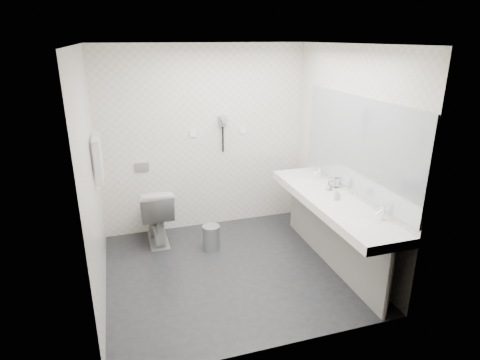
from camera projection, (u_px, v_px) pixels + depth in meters
name	position (u px, v px, depth m)	size (l,w,h in m)	color
floor	(232.00, 270.00, 4.69)	(2.80, 2.80, 0.00)	#232428
ceiling	(230.00, 44.00, 3.85)	(2.80, 2.80, 0.00)	white
wall_back	(204.00, 140.00, 5.44)	(2.80, 2.80, 0.00)	white
wall_front	(277.00, 218.00, 3.10)	(2.80, 2.80, 0.00)	white
wall_left	(91.00, 181.00, 3.88)	(2.60, 2.60, 0.00)	white
wall_right	(347.00, 157.00, 4.66)	(2.60, 2.60, 0.00)	white
vanity_counter	(331.00, 202.00, 4.56)	(0.55, 2.20, 0.10)	white
vanity_panel	(330.00, 235.00, 4.71)	(0.03, 2.15, 0.75)	gray
vanity_post_near	(388.00, 284.00, 3.78)	(0.06, 0.06, 0.75)	silver
vanity_post_far	(295.00, 202.00, 5.65)	(0.06, 0.06, 0.75)	silver
mirror	(357.00, 145.00, 4.41)	(0.02, 2.20, 1.05)	#B2BCC6
basin_near	(365.00, 223.00, 3.96)	(0.40, 0.31, 0.05)	white
basin_far	(306.00, 181.00, 5.13)	(0.40, 0.31, 0.05)	white
faucet_near	(383.00, 212.00, 3.98)	(0.04, 0.04, 0.15)	silver
faucet_far	(320.00, 173.00, 5.15)	(0.04, 0.04, 0.15)	silver
soap_bottle_a	(337.00, 195.00, 4.49)	(0.05, 0.05, 0.10)	white
soap_bottle_b	(329.00, 186.00, 4.77)	(0.08, 0.08, 0.10)	white
soap_bottle_c	(336.00, 195.00, 4.47)	(0.04, 0.04, 0.12)	white
glass_left	(330.00, 186.00, 4.76)	(0.06, 0.06, 0.11)	silver
glass_right	(336.00, 183.00, 4.84)	(0.06, 0.06, 0.12)	silver
toilet	(156.00, 214.00, 5.25)	(0.43, 0.76, 0.77)	white
flush_plate	(142.00, 167.00, 5.29)	(0.18, 0.02, 0.12)	#B2B5BA
pedal_bin	(211.00, 238.00, 5.11)	(0.22, 0.22, 0.31)	#B2B5BA
bin_lid	(211.00, 227.00, 5.05)	(0.22, 0.22, 0.01)	#B2B5BA
towel_rail	(95.00, 138.00, 4.29)	(0.02, 0.02, 0.62)	silver
towel_near	(98.00, 161.00, 4.24)	(0.07, 0.24, 0.48)	silver
towel_far	(98.00, 154.00, 4.49)	(0.07, 0.24, 0.48)	silver
dryer_cradle	(222.00, 121.00, 5.40)	(0.10, 0.04, 0.14)	gray
dryer_barrel	(224.00, 120.00, 5.32)	(0.08, 0.08, 0.14)	gray
dryer_cord	(223.00, 139.00, 5.47)	(0.02, 0.02, 0.35)	black
switch_plate_a	(193.00, 134.00, 5.35)	(0.09, 0.02, 0.09)	white
switch_plate_b	(243.00, 130.00, 5.55)	(0.09, 0.02, 0.09)	white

